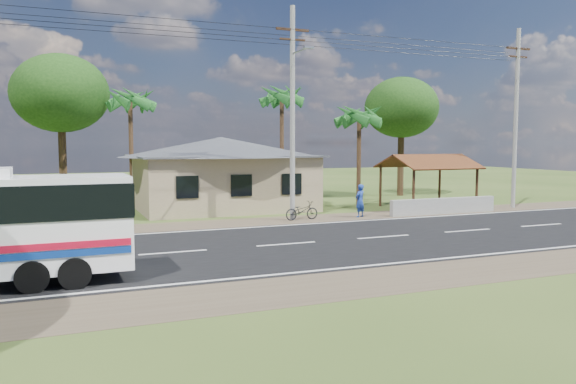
# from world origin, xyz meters

# --- Properties ---
(ground) EXTENTS (120.00, 120.00, 0.00)m
(ground) POSITION_xyz_m (0.00, 0.00, 0.00)
(ground) COLOR #314719
(ground) RESTS_ON ground
(road) EXTENTS (120.00, 16.00, 0.03)m
(road) POSITION_xyz_m (0.00, 0.00, 0.01)
(road) COLOR black
(road) RESTS_ON ground
(house) EXTENTS (12.40, 10.00, 5.00)m
(house) POSITION_xyz_m (1.00, 13.00, 2.64)
(house) COLOR tan
(house) RESTS_ON ground
(waiting_shed) EXTENTS (5.20, 4.48, 3.35)m
(waiting_shed) POSITION_xyz_m (13.00, 8.50, 2.73)
(waiting_shed) COLOR #3C2415
(waiting_shed) RESTS_ON ground
(concrete_barrier) EXTENTS (7.00, 0.30, 0.90)m
(concrete_barrier) POSITION_xyz_m (12.00, 5.60, 0.45)
(concrete_barrier) COLOR #9E9E99
(concrete_barrier) RESTS_ON ground
(utility_poles) EXTENTS (32.80, 2.22, 11.00)m
(utility_poles) POSITION_xyz_m (2.67, 6.49, 5.77)
(utility_poles) COLOR #9E9E99
(utility_poles) RESTS_ON ground
(palm_near) EXTENTS (2.80, 2.80, 6.70)m
(palm_near) POSITION_xyz_m (9.50, 11.00, 5.71)
(palm_near) COLOR #47301E
(palm_near) RESTS_ON ground
(palm_mid) EXTENTS (2.80, 2.80, 8.20)m
(palm_mid) POSITION_xyz_m (6.00, 15.50, 7.16)
(palm_mid) COLOR #47301E
(palm_mid) RESTS_ON ground
(palm_far) EXTENTS (2.80, 2.80, 7.70)m
(palm_far) POSITION_xyz_m (-4.00, 16.00, 6.68)
(palm_far) COLOR #47301E
(palm_far) RESTS_ON ground
(tree_behind_house) EXTENTS (6.00, 6.00, 9.61)m
(tree_behind_house) POSITION_xyz_m (-8.00, 18.00, 7.12)
(tree_behind_house) COLOR #47301E
(tree_behind_house) RESTS_ON ground
(tree_behind_shed) EXTENTS (5.60, 5.60, 9.02)m
(tree_behind_shed) POSITION_xyz_m (16.00, 16.00, 6.68)
(tree_behind_shed) COLOR #47301E
(tree_behind_shed) RESTS_ON ground
(motorcycle) EXTENTS (1.89, 0.76, 0.98)m
(motorcycle) POSITION_xyz_m (3.45, 6.32, 0.49)
(motorcycle) COLOR black
(motorcycle) RESTS_ON ground
(person) EXTENTS (0.78, 0.66, 1.80)m
(person) POSITION_xyz_m (6.82, 6.11, 0.90)
(person) COLOR navy
(person) RESTS_ON ground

